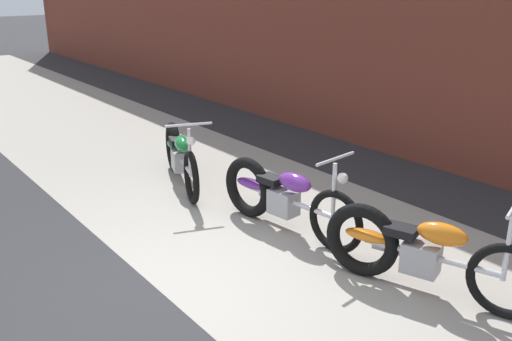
{
  "coord_description": "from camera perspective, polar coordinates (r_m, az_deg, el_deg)",
  "views": [
    {
      "loc": [
        3.97,
        -2.04,
        2.73
      ],
      "look_at": [
        -0.55,
        1.44,
        0.75
      ],
      "focal_mm": 39.48,
      "sensor_mm": 36.0,
      "label": 1
    }
  ],
  "objects": [
    {
      "name": "motorcycle_orange",
      "position": [
        5.29,
        15.63,
        -7.78
      ],
      "size": [
        1.93,
        0.86,
        1.03
      ],
      "rotation": [
        0.0,
        0.0,
        0.32
      ],
      "color": "black",
      "rests_on": "ground"
    },
    {
      "name": "sidewalk_slab",
      "position": [
        6.13,
        5.47,
        -7.37
      ],
      "size": [
        36.0,
        3.5,
        0.01
      ],
      "primitive_type": "cube",
      "color": "#9E998E",
      "rests_on": "ground"
    },
    {
      "name": "motorcycle_purple",
      "position": [
        6.31,
        2.31,
        -2.55
      ],
      "size": [
        2.0,
        0.58,
        1.03
      ],
      "rotation": [
        0.0,
        0.0,
        0.12
      ],
      "color": "black",
      "rests_on": "ground"
    },
    {
      "name": "ground_plane",
      "position": [
        5.23,
        -9.08,
        -12.55
      ],
      "size": [
        80.0,
        80.0,
        0.0
      ],
      "primitive_type": "plane",
      "color": "#2D2D30"
    },
    {
      "name": "motorcycle_green",
      "position": [
        7.83,
        -7.74,
        1.62
      ],
      "size": [
        1.92,
        0.89,
        1.03
      ],
      "rotation": [
        0.0,
        0.0,
        -0.35
      ],
      "color": "black",
      "rests_on": "ground"
    }
  ]
}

